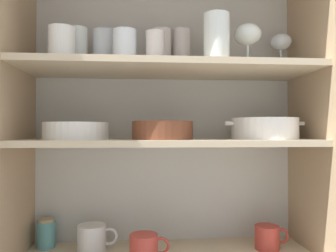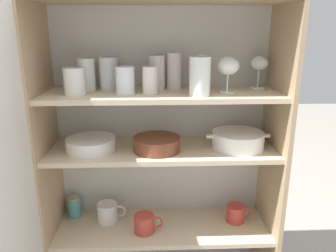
% 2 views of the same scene
% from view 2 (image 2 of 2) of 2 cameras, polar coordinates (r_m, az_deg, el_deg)
% --- Properties ---
extents(cupboard_back_panel, '(0.99, 0.02, 1.27)m').
position_cam_2_polar(cupboard_back_panel, '(1.57, -1.15, -3.66)').
color(cupboard_back_panel, silver).
rests_on(cupboard_back_panel, ground_plane).
extents(cupboard_side_left, '(0.02, 0.34, 1.27)m').
position_cam_2_polar(cupboard_side_left, '(1.49, -20.08, -5.83)').
color(cupboard_side_left, tan).
rests_on(cupboard_side_left, ground_plane).
extents(cupboard_side_right, '(0.02, 0.34, 1.27)m').
position_cam_2_polar(cupboard_side_right, '(1.51, 17.80, -5.32)').
color(cupboard_side_right, tan).
rests_on(cupboard_side_right, ground_plane).
extents(cupboard_top_panel, '(0.99, 0.34, 0.02)m').
position_cam_2_polar(cupboard_top_panel, '(1.32, -1.15, 21.13)').
color(cupboard_top_panel, tan).
rests_on(cupboard_top_panel, cupboard_side_left).
extents(shelf_board_lower, '(0.95, 0.30, 0.02)m').
position_cam_2_polar(shelf_board_lower, '(1.58, -0.94, -17.23)').
color(shelf_board_lower, beige).
extents(shelf_board_middle, '(0.95, 0.30, 0.02)m').
position_cam_2_polar(shelf_board_middle, '(1.40, -1.01, -4.25)').
color(shelf_board_middle, beige).
extents(shelf_board_upper, '(0.95, 0.30, 0.02)m').
position_cam_2_polar(shelf_board_upper, '(1.34, -1.06, 5.52)').
color(shelf_board_upper, beige).
extents(cupboard_door, '(0.07, 0.49, 1.27)m').
position_cam_2_polar(cupboard_door, '(1.13, -25.37, -13.69)').
color(cupboard_door, silver).
rests_on(cupboard_door, ground_plane).
extents(tumbler_glass_0, '(0.08, 0.08, 0.15)m').
position_cam_2_polar(tumbler_glass_0, '(1.25, 5.57, 8.58)').
color(tumbler_glass_0, white).
rests_on(tumbler_glass_0, shelf_board_upper).
extents(tumbler_glass_1, '(0.07, 0.07, 0.14)m').
position_cam_2_polar(tumbler_glass_1, '(1.39, -2.01, 9.30)').
color(tumbler_glass_1, silver).
rests_on(tumbler_glass_1, shelf_board_upper).
extents(tumbler_glass_2, '(0.06, 0.06, 0.15)m').
position_cam_2_polar(tumbler_glass_2, '(1.41, 1.04, 9.59)').
color(tumbler_glass_2, silver).
rests_on(tumbler_glass_2, shelf_board_upper).
extents(tumbler_glass_3, '(0.08, 0.08, 0.13)m').
position_cam_2_polar(tumbler_glass_3, '(1.41, -10.27, 9.00)').
color(tumbler_glass_3, white).
rests_on(tumbler_glass_3, shelf_board_upper).
extents(tumbler_glass_4, '(0.08, 0.08, 0.10)m').
position_cam_2_polar(tumbler_glass_4, '(1.31, -15.95, 7.47)').
color(tumbler_glass_4, white).
rests_on(tumbler_glass_4, shelf_board_upper).
extents(tumbler_glass_5, '(0.07, 0.07, 0.13)m').
position_cam_2_polar(tumbler_glass_5, '(1.39, -14.00, 8.64)').
color(tumbler_glass_5, white).
rests_on(tumbler_glass_5, shelf_board_upper).
extents(tumbler_glass_6, '(0.07, 0.07, 0.11)m').
position_cam_2_polar(tumbler_glass_6, '(1.30, -7.46, 7.90)').
color(tumbler_glass_6, white).
rests_on(tumbler_glass_6, shelf_board_upper).
extents(tumbler_glass_7, '(0.06, 0.06, 0.10)m').
position_cam_2_polar(tumbler_glass_7, '(1.30, -3.13, 7.99)').
color(tumbler_glass_7, silver).
rests_on(tumbler_glass_7, shelf_board_upper).
extents(wine_glass_0, '(0.07, 0.07, 0.15)m').
position_cam_2_polar(wine_glass_0, '(1.39, 5.88, 10.74)').
color(wine_glass_0, white).
rests_on(wine_glass_0, shelf_board_upper).
extents(wine_glass_1, '(0.09, 0.09, 0.14)m').
position_cam_2_polar(wine_glass_1, '(1.33, 10.43, 10.07)').
color(wine_glass_1, white).
rests_on(wine_glass_1, shelf_board_upper).
extents(wine_glass_2, '(0.07, 0.07, 0.14)m').
position_cam_2_polar(wine_glass_2, '(1.46, 15.61, 10.25)').
color(wine_glass_2, white).
rests_on(wine_glass_2, shelf_board_upper).
extents(plate_stack_white, '(0.21, 0.21, 0.05)m').
position_cam_2_polar(plate_stack_white, '(1.40, -13.27, -3.11)').
color(plate_stack_white, silver).
rests_on(plate_stack_white, shelf_board_middle).
extents(mixing_bowl_large, '(0.20, 0.20, 0.06)m').
position_cam_2_polar(mixing_bowl_large, '(1.36, -1.94, -3.00)').
color(mixing_bowl_large, brown).
rests_on(mixing_bowl_large, shelf_board_middle).
extents(casserole_dish, '(0.27, 0.22, 0.07)m').
position_cam_2_polar(casserole_dish, '(1.42, 12.05, -2.37)').
color(casserole_dish, white).
rests_on(casserole_dish, shelf_board_middle).
extents(coffee_mug_primary, '(0.12, 0.08, 0.08)m').
position_cam_2_polar(coffee_mug_primary, '(1.61, 11.72, -14.67)').
color(coffee_mug_primary, '#BC3D33').
rests_on(coffee_mug_primary, shelf_board_lower).
extents(coffee_mug_extra_1, '(0.13, 0.09, 0.08)m').
position_cam_2_polar(coffee_mug_extra_1, '(1.51, -4.09, -16.58)').
color(coffee_mug_extra_1, '#BC3D33').
rests_on(coffee_mug_extra_1, shelf_board_lower).
extents(coffee_mug_extra_2, '(0.13, 0.09, 0.09)m').
position_cam_2_polar(coffee_mug_extra_2, '(1.60, -10.43, -14.56)').
color(coffee_mug_extra_2, white).
rests_on(coffee_mug_extra_2, shelf_board_lower).
extents(storage_jar, '(0.06, 0.06, 0.10)m').
position_cam_2_polar(storage_jar, '(1.67, -15.99, -13.39)').
color(storage_jar, '#5BA3A8').
rests_on(storage_jar, shelf_board_lower).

